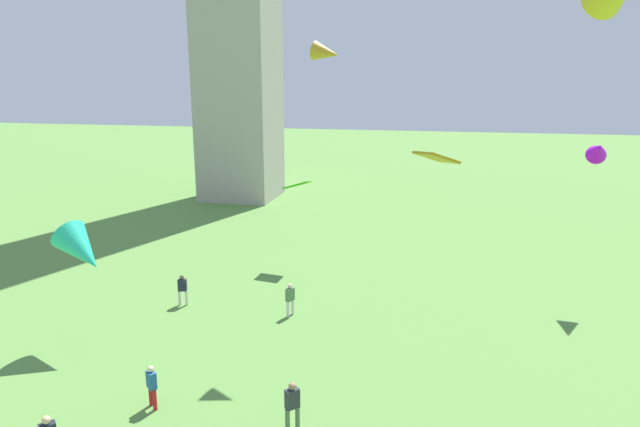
# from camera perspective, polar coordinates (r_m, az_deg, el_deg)

# --- Properties ---
(person_0) EXTENTS (0.50, 0.32, 1.62)m
(person_0) POSITION_cam_1_polar(r_m,az_deg,el_deg) (29.18, -13.99, -7.48)
(person_0) COLOR silver
(person_0) RESTS_ON ground_plane
(person_2) EXTENTS (0.48, 0.46, 1.62)m
(person_2) POSITION_cam_1_polar(r_m,az_deg,el_deg) (21.00, -16.96, -16.48)
(person_2) COLOR red
(person_2) RESTS_ON ground_plane
(person_3) EXTENTS (0.41, 0.49, 1.65)m
(person_3) POSITION_cam_1_polar(r_m,az_deg,el_deg) (27.16, -3.10, -8.66)
(person_3) COLOR silver
(person_3) RESTS_ON ground_plane
(person_4) EXTENTS (0.50, 0.51, 1.74)m
(person_4) POSITION_cam_1_polar(r_m,az_deg,el_deg) (19.05, -2.87, -18.98)
(person_4) COLOR #51754C
(person_4) RESTS_ON ground_plane
(kite_flying_2) EXTENTS (1.67, 1.85, 0.57)m
(kite_flying_2) POSITION_cam_1_polar(r_m,az_deg,el_deg) (19.21, 11.86, 5.69)
(kite_flying_2) COLOR #B68D0F
(kite_flying_3) EXTENTS (3.04, 2.40, 2.47)m
(kite_flying_3) POSITION_cam_1_polar(r_m,az_deg,el_deg) (25.40, -23.31, -3.52)
(kite_flying_3) COLOR #24C6A3
(kite_flying_4) EXTENTS (1.20, 1.81, 1.52)m
(kite_flying_4) POSITION_cam_1_polar(r_m,az_deg,el_deg) (31.21, 26.76, 5.84)
(kite_flying_4) COLOR #B409F1
(kite_flying_5) EXTENTS (1.46, 1.13, 1.03)m
(kite_flying_5) POSITION_cam_1_polar(r_m,az_deg,el_deg) (24.45, 0.67, 16.23)
(kite_flying_5) COLOR #BE8F20
(kite_flying_6) EXTENTS (1.59, 1.15, 0.71)m
(kite_flying_6) POSITION_cam_1_polar(r_m,az_deg,el_deg) (33.54, -2.37, 2.96)
(kite_flying_6) COLOR #38BB0C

